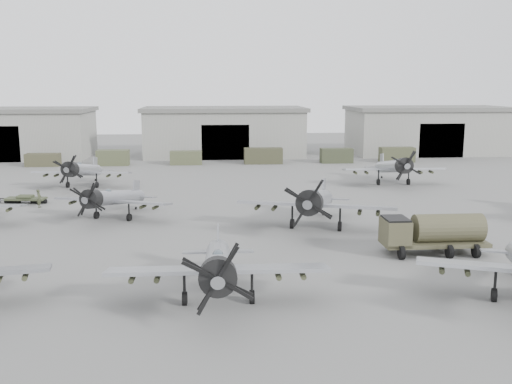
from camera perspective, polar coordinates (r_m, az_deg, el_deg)
ground at (r=43.74m, az=-0.62°, el=-6.02°), size 220.00×220.00×0.00m
hangar_left at (r=109.76m, az=-23.55°, el=5.46°), size 29.00×14.80×8.70m
hangar_center at (r=104.12m, az=-3.21°, el=6.09°), size 29.00×14.80×8.70m
hangar_right at (r=111.91m, az=16.74°, el=5.97°), size 29.00×14.80×8.70m
support_truck_1 at (r=96.06m, az=-20.53°, el=3.03°), size 5.21×2.20×1.99m
support_truck_2 at (r=93.69m, az=-14.11°, el=3.35°), size 5.05×2.20×2.45m
support_truck_3 at (r=92.57m, az=-7.01°, el=3.42°), size 5.09×2.20×2.16m
support_truck_4 at (r=92.93m, az=0.72°, el=3.64°), size 6.20×2.20×2.54m
support_truck_5 at (r=94.90m, az=8.05°, el=3.63°), size 5.23×2.20×2.37m
support_truck_6 at (r=97.69m, az=13.91°, el=3.64°), size 5.66×2.20×2.45m
aircraft_near_1 at (r=32.96m, az=-3.82°, el=-7.36°), size 12.91×11.61×5.18m
aircraft_mid_1 at (r=55.21m, az=-14.28°, el=-0.62°), size 11.36×10.25×4.58m
aircraft_mid_2 at (r=50.00m, az=6.02°, el=-0.96°), size 13.95×12.56×5.59m
aircraft_far_0 at (r=73.77m, az=-17.09°, el=2.10°), size 12.27×11.04×4.87m
aircraft_far_1 at (r=74.61m, az=13.67°, el=2.47°), size 12.93×11.63×5.19m
fuel_tanker at (r=44.93m, az=17.28°, el=-3.76°), size 7.90×3.55×3.04m
tug_trailer at (r=67.44m, az=-24.09°, el=-0.55°), size 7.49×2.34×1.49m
ground_crew at (r=63.41m, az=-20.87°, el=-0.61°), size 0.51×0.73×1.91m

